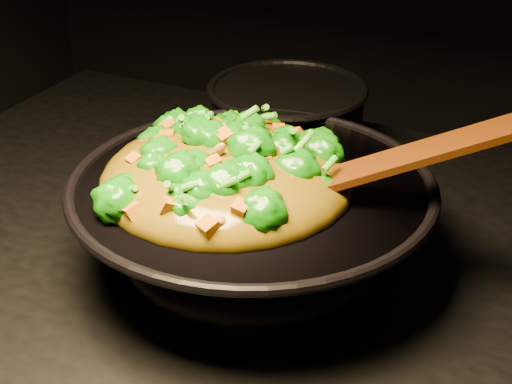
% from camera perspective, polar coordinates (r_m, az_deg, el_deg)
% --- Properties ---
extents(wok, '(0.51, 0.51, 0.11)m').
position_cam_1_polar(wok, '(0.89, -0.28, -2.56)').
color(wok, black).
rests_on(wok, stovetop).
extents(stir_fry, '(0.36, 0.36, 0.10)m').
position_cam_1_polar(stir_fry, '(0.84, -2.17, 3.47)').
color(stir_fry, '#156B07').
rests_on(stir_fry, wok).
extents(spatula, '(0.28, 0.13, 0.12)m').
position_cam_1_polar(spatula, '(0.81, 9.94, 2.20)').
color(spatula, '#3D1A08').
rests_on(spatula, wok).
extents(back_pot, '(0.28, 0.28, 0.12)m').
position_cam_1_polar(back_pot, '(1.13, 2.24, 4.87)').
color(back_pot, black).
rests_on(back_pot, stovetop).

